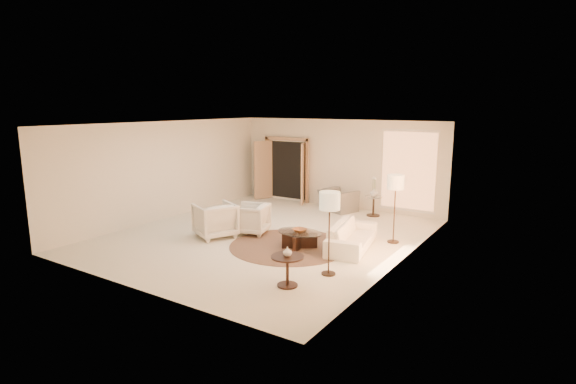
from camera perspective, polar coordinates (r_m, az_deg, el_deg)
The scene contains 18 objects.
room at distance 11.10m, azimuth -2.86°, elevation 1.39°, with size 7.04×8.04×2.83m.
windows_right at distance 9.65m, azimuth 14.41°, elevation -0.71°, with size 0.10×6.40×2.40m, color #FFA766, non-canonical shape.
window_back_corner at distance 13.61m, azimuth 15.01°, elevation 2.61°, with size 1.70×0.10×2.40m, color #FFA766, non-canonical shape.
curtains_right at distance 10.51m, azimuth 15.71°, elevation -0.10°, with size 0.06×5.20×2.60m, color tan, non-canonical shape.
french_doors at distance 15.33m, azimuth -0.30°, elevation 2.83°, with size 1.95×0.66×2.16m.
area_rug at distance 10.59m, azimuth 0.21°, elevation -6.84°, with size 2.82×2.82×0.01m, color #3A231A.
sofa at distance 10.46m, azimuth 8.14°, elevation -5.52°, with size 2.03×0.79×0.59m, color white.
armchair_left at distance 11.54m, azimuth -4.75°, elevation -3.22°, with size 0.82×0.77×0.84m, color white.
armchair_right at distance 11.34m, azimuth -9.26°, elevation -3.32°, with size 0.92×0.86×0.94m, color white.
accent_chair at distance 13.99m, azimuth 6.39°, elevation -0.62°, with size 1.02×0.66×0.89m, color gray.
coffee_table at distance 10.34m, azimuth 1.48°, elevation -5.86°, with size 1.41×1.41×0.40m.
end_table at distance 8.23m, azimuth -0.07°, elevation -9.31°, with size 0.61×0.61×0.57m.
side_table at distance 13.54m, azimuth 10.81°, elevation -1.51°, with size 0.51×0.51×0.59m.
floor_lamp_near at distance 10.83m, azimuth 13.51°, elevation 0.85°, with size 0.40×0.40×1.64m.
floor_lamp_far at distance 8.53m, azimuth 5.31°, elevation -1.61°, with size 0.40×0.40×1.64m.
bowl at distance 10.29m, azimuth 1.49°, elevation -4.86°, with size 0.31×0.31×0.08m, color brown.
end_vase at distance 8.14m, azimuth -0.08°, elevation -7.57°, with size 0.17×0.17×0.17m, color silver.
side_vase at distance 13.47m, azimuth 10.86°, elevation -0.06°, with size 0.23×0.23×0.24m, color silver.
Camera 1 is at (6.39, -8.89, 3.25)m, focal length 28.00 mm.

